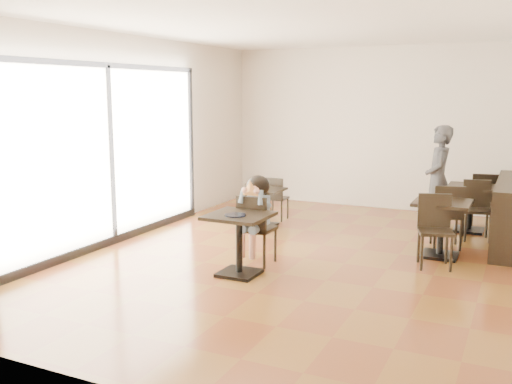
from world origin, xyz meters
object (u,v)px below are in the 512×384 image
Objects in this scene: child at (258,220)px; chair_left_b at (251,209)px; child_chair at (258,229)px; adult_patron at (438,179)px; chair_left_a at (277,198)px; chair_back_b at (477,211)px; chair_mid_b at (435,232)px; child_table at (239,245)px; cafe_table_left at (265,207)px; chair_back_a at (483,199)px; cafe_table_mid at (441,229)px; chair_mid_a at (446,216)px; cafe_table_back at (470,209)px.

child reaches higher than chair_left_b.
chair_left_b is (-0.84, 1.50, -0.21)m from child.
child_chair is 3.49m from adult_patron.
chair_left_a is 0.85× the size of chair_back_b.
chair_mid_b is at bearing 149.48° from chair_left_a.
chair_mid_b is at bearing 32.67° from child_table.
chair_left_b is at bearing -90.00° from cafe_table_left.
child is 3.47m from adult_patron.
chair_left_b is 0.85× the size of chair_back_b.
child reaches higher than chair_back_a.
cafe_table_left is (-3.04, 0.64, -0.07)m from cafe_table_mid.
child_table is at bearing 32.60° from chair_mid_a.
chair_back_a is (0.38, 1.76, -0.02)m from chair_mid_a.
cafe_table_back is 0.58m from chair_back_b.
child is 2.95m from chair_mid_a.
adult_patron reaches higher than chair_mid_a.
cafe_table_mid is at bearing 41.70° from child_table.
cafe_table_mid is at bearing 73.85° from chair_mid_a.
child is at bearing 107.10° from chair_left_a.
chair_back_b is (2.58, 3.17, 0.07)m from child_table.
child_table is 0.66× the size of child.
child_chair is 0.99× the size of chair_mid_a.
cafe_table_back is 0.81× the size of chair_mid_b.
child is 1.73m from chair_left_b.
chair_back_a is (2.58, 3.72, -0.01)m from child_chair.
chair_back_b is (0.65, -0.25, -0.42)m from adult_patron.
adult_patron is 2.07m from chair_mid_b.
chair_mid_a is at bearing 167.37° from chair_left_a.
chair_left_b is (-0.84, 1.50, -0.08)m from child_chair.
child is 1.29× the size of chair_back_b.
child_chair is 1.46× the size of cafe_table_left.
cafe_table_back is at bearing -116.64° from chair_mid_a.
chair_mid_b reaches higher than cafe_table_mid.
child is at bearing -61.61° from chair_left_b.
child is 2.63m from cafe_table_mid.
child_chair is at bearing -45.67° from adult_patron.
cafe_table_left is at bearing 14.29° from chair_back_a.
child_chair reaches higher than cafe_table_mid.
chair_back_a is at bearing -118.36° from chair_mid_a.
chair_left_a is 0.85× the size of chair_back_a.
chair_mid_b reaches higher than cafe_table_back.
chair_left_a is at bearing 89.25° from chair_left_b.
chair_left_b is at bearing -173.60° from chair_back_b.
child_table reaches higher than cafe_table_back.
cafe_table_mid reaches higher than cafe_table_left.
chair_mid_a reaches higher than chair_back_b.
cafe_table_back is 0.58m from chair_back_a.
child_chair is at bearing -67.80° from cafe_table_left.
child is 4.00m from cafe_table_back.
chair_left_b is at bearing -152.93° from cafe_table_back.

